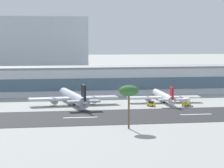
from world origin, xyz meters
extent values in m
plane|color=#9E9E99|center=(0.00, 0.00, 0.00)|extent=(1400.00, 1400.00, 0.00)
cube|color=#262628|center=(0.00, -5.63, 0.04)|extent=(800.00, 36.44, 0.08)
cube|color=white|center=(-0.83, -5.63, 0.09)|extent=(12.00, 1.20, 0.01)
cube|color=white|center=(41.95, -5.63, 0.09)|extent=(12.00, 1.20, 0.01)
cube|color=silver|center=(18.86, 72.11, 6.47)|extent=(213.62, 20.65, 12.93)
cube|color=#476075|center=(18.86, 61.64, 5.82)|extent=(207.21, 0.30, 5.82)
cube|color=gray|center=(18.86, 72.11, 13.43)|extent=(215.75, 20.86, 1.00)
cube|color=#A8B2BC|center=(-20.83, 201.82, 21.62)|extent=(98.55, 33.97, 43.24)
cylinder|color=silver|center=(0.61, 30.73, 3.32)|extent=(8.44, 43.08, 4.29)
sphere|color=silver|center=(-1.48, 52.06, 3.32)|extent=(4.07, 4.07, 4.07)
cone|color=silver|center=(2.70, 9.40, 3.32)|extent=(4.59, 8.06, 3.86)
cube|color=silver|center=(0.69, 29.88, 2.89)|extent=(37.72, 10.03, 0.94)
cylinder|color=gray|center=(9.04, 30.69, 2.14)|extent=(3.36, 6.24, 2.79)
cylinder|color=gray|center=(-7.65, 29.06, 2.14)|extent=(3.36, 6.24, 2.79)
cube|color=silver|center=(2.53, 11.10, 3.75)|extent=(12.96, 4.75, 0.75)
cube|color=black|center=(2.53, 11.10, 6.75)|extent=(1.25, 5.83, 6.86)
cylinder|color=black|center=(0.82, 28.60, 0.59)|extent=(0.77, 0.77, 1.18)
cylinder|color=white|center=(40.40, 32.49, 2.66)|extent=(5.62, 34.43, 3.43)
sphere|color=white|center=(41.50, 49.59, 2.66)|extent=(3.26, 3.26, 3.26)
cone|color=white|center=(39.30, 15.38, 2.66)|extent=(3.48, 6.36, 3.09)
cube|color=white|center=(40.36, 31.80, 2.31)|extent=(31.89, 7.16, 0.75)
cylinder|color=gray|center=(47.46, 31.35, 1.71)|extent=(2.53, 4.93, 2.23)
cylinder|color=gray|center=(33.25, 32.26, 1.71)|extent=(2.53, 4.93, 2.23)
cube|color=white|center=(39.39, 16.75, 3.00)|extent=(10.91, 3.51, 0.60)
cube|color=red|center=(39.39, 16.75, 5.40)|extent=(0.84, 4.65, 5.49)
cylinder|color=black|center=(40.29, 30.78, 0.47)|extent=(0.62, 0.62, 0.94)
cube|color=gold|center=(46.59, 19.68, 1.05)|extent=(5.08, 6.39, 1.20)
cube|color=silver|center=(46.23, 19.06, 2.45)|extent=(4.16, 4.89, 1.60)
cube|color=gold|center=(47.67, 21.55, 2.40)|extent=(2.75, 2.56, 1.50)
cylinder|color=black|center=(48.68, 20.90, 0.45)|extent=(0.69, 0.92, 0.90)
cylinder|color=black|center=(46.60, 22.10, 0.45)|extent=(0.69, 0.92, 0.90)
cylinder|color=black|center=(46.57, 17.26, 0.45)|extent=(0.69, 0.92, 0.90)
cylinder|color=black|center=(44.50, 18.46, 0.45)|extent=(0.69, 0.92, 0.90)
cube|color=gold|center=(31.71, 20.16, 0.80)|extent=(3.33, 3.45, 1.00)
cube|color=black|center=(31.71, 20.16, 1.75)|extent=(2.24, 2.28, 0.90)
cylinder|color=black|center=(31.55, 21.53, 0.30)|extent=(0.61, 0.63, 0.60)
cylinder|color=black|center=(30.36, 20.46, 0.30)|extent=(0.61, 0.63, 0.60)
cylinder|color=black|center=(33.05, 19.87, 0.30)|extent=(0.61, 0.63, 0.60)
cylinder|color=black|center=(31.86, 18.80, 0.30)|extent=(0.61, 0.63, 0.60)
cylinder|color=brown|center=(11.19, -31.18, 5.94)|extent=(0.59, 0.59, 11.87)
ellipsoid|color=#2D602D|center=(11.19, -31.18, 11.87)|extent=(6.16, 6.16, 3.39)
camera|label=1|loc=(-23.45, -191.39, 28.08)|focal=85.71mm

